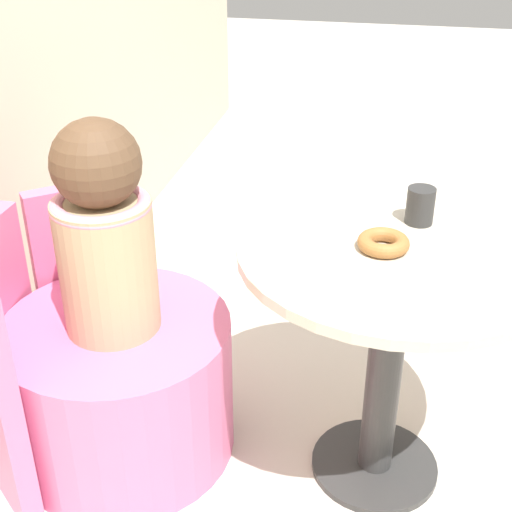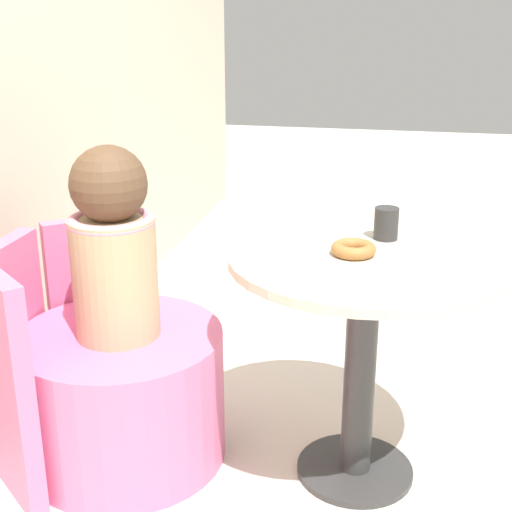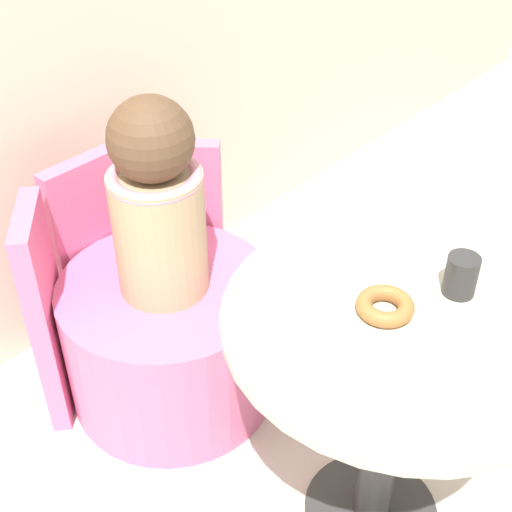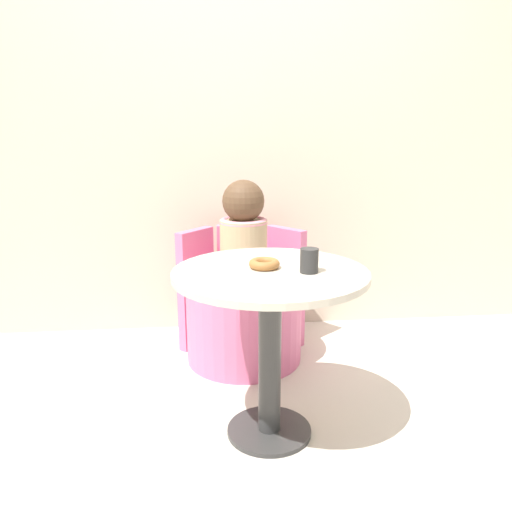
{
  "view_description": "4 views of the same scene",
  "coord_description": "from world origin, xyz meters",
  "px_view_note": "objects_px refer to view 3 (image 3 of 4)",
  "views": [
    {
      "loc": [
        -1.34,
        -0.0,
        1.39
      ],
      "look_at": [
        -0.03,
        0.28,
        0.65
      ],
      "focal_mm": 50.0,
      "sensor_mm": 36.0,
      "label": 1
    },
    {
      "loc": [
        -1.66,
        -0.1,
        1.25
      ],
      "look_at": [
        0.03,
        0.26,
        0.64
      ],
      "focal_mm": 50.0,
      "sensor_mm": 36.0,
      "label": 2
    },
    {
      "loc": [
        -0.88,
        -0.5,
        1.57
      ],
      "look_at": [
        0.04,
        0.34,
        0.63
      ],
      "focal_mm": 50.0,
      "sensor_mm": 36.0,
      "label": 3
    },
    {
      "loc": [
        -0.16,
        -1.72,
        1.14
      ],
      "look_at": [
        0.05,
        0.34,
        0.62
      ],
      "focal_mm": 35.0,
      "sensor_mm": 36.0,
      "label": 4
    }
  ],
  "objects_px": {
    "round_table": "(394,371)",
    "tub_chair": "(171,339)",
    "child_figure": "(157,203)",
    "donut": "(385,306)",
    "cup": "(461,275)"
  },
  "relations": [
    {
      "from": "tub_chair",
      "to": "child_figure",
      "type": "distance_m",
      "value": 0.45
    },
    {
      "from": "round_table",
      "to": "tub_chair",
      "type": "bearing_deg",
      "value": 93.95
    },
    {
      "from": "tub_chair",
      "to": "child_figure",
      "type": "relative_size",
      "value": 1.1
    },
    {
      "from": "child_figure",
      "to": "tub_chair",
      "type": "bearing_deg",
      "value": 0.0
    },
    {
      "from": "child_figure",
      "to": "cup",
      "type": "height_order",
      "value": "child_figure"
    },
    {
      "from": "tub_chair",
      "to": "cup",
      "type": "distance_m",
      "value": 0.89
    },
    {
      "from": "cup",
      "to": "tub_chair",
      "type": "bearing_deg",
      "value": 104.08
    },
    {
      "from": "round_table",
      "to": "cup",
      "type": "distance_m",
      "value": 0.24
    },
    {
      "from": "tub_chair",
      "to": "child_figure",
      "type": "bearing_deg",
      "value": 180.0
    },
    {
      "from": "tub_chair",
      "to": "donut",
      "type": "height_order",
      "value": "donut"
    },
    {
      "from": "tub_chair",
      "to": "donut",
      "type": "bearing_deg",
      "value": -87.46
    },
    {
      "from": "round_table",
      "to": "child_figure",
      "type": "height_order",
      "value": "child_figure"
    },
    {
      "from": "tub_chair",
      "to": "donut",
      "type": "xyz_separation_m",
      "value": [
        0.03,
        -0.63,
        0.48
      ]
    },
    {
      "from": "tub_chair",
      "to": "cup",
      "type": "xyz_separation_m",
      "value": [
        0.18,
        -0.71,
        0.51
      ]
    },
    {
      "from": "round_table",
      "to": "tub_chair",
      "type": "xyz_separation_m",
      "value": [
        -0.05,
        0.66,
        -0.31
      ]
    }
  ]
}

